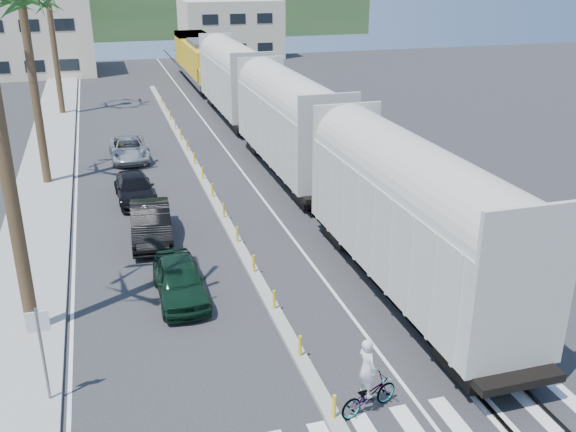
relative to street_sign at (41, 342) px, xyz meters
The scene contains 13 objects.
ground 7.82m from the street_sign, 15.32° to the right, with size 140.00×140.00×0.00m, color #28282B.
sidewalk 23.11m from the street_sign, 92.99° to the left, with size 3.00×90.00×0.15m, color gray.
rails 28.83m from the street_sign, 64.68° to the left, with size 1.56×100.00×0.06m.
median 19.48m from the street_sign, 67.88° to the left, with size 0.45×60.00×0.85m.
lane_markings 23.65m from the street_sign, 77.38° to the left, with size 9.42×90.00×0.01m.
freight_train 26.60m from the street_sign, 62.44° to the left, with size 3.00×60.94×5.85m.
street_sign is the anchor object (origin of this frame).
buildings 69.70m from the street_sign, 89.27° to the left, with size 38.00×27.00×10.00m.
car_lead 6.70m from the street_sign, 49.11° to the left, with size 1.77×4.30×1.46m, color black.
car_second 11.34m from the street_sign, 70.27° to the left, with size 1.97×4.92×1.59m, color black.
car_third 16.35m from the street_sign, 77.73° to the left, with size 2.05×4.60×1.31m, color black.
car_rear 23.88m from the street_sign, 81.23° to the left, with size 2.34×4.86×1.33m, color #ACAFB1.
cyclist 8.90m from the street_sign, 18.64° to the right, with size 1.75×2.26×2.27m.
Camera 1 is at (-5.13, -13.97, 11.46)m, focal length 40.00 mm.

